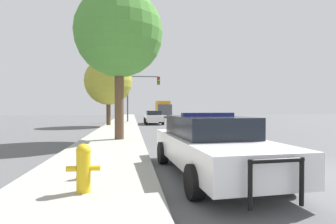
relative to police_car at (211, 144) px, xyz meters
name	(u,v)px	position (x,y,z in m)	size (l,w,h in m)	color
ground_plane	(292,171)	(2.22, 0.04, -0.76)	(110.00, 110.00, 0.00)	#565659
sidewalk_left	(91,176)	(-2.88, 0.04, -0.69)	(3.00, 110.00, 0.13)	#A3A099
police_car	(211,144)	(0.00, 0.00, 0.00)	(2.34, 5.25, 1.53)	white
fire_hydrant	(83,166)	(-2.80, -1.39, -0.16)	(0.59, 0.26, 0.88)	gold
traffic_light	(141,89)	(-0.91, 23.76, 3.09)	(3.76, 0.35, 5.26)	#424247
car_background_midblock	(153,117)	(0.30, 20.51, -0.03)	(1.89, 4.61, 1.37)	silver
box_truck	(163,108)	(3.68, 40.48, 0.81)	(2.73, 7.20, 2.88)	#474C51
tree_sidewalk_mid	(108,81)	(-3.98, 17.62, 3.27)	(4.21, 4.21, 6.02)	#4C3823
tree_sidewalk_near	(119,34)	(-2.53, 6.73, 4.51)	(4.27, 4.27, 7.30)	brown
traffic_cone	(83,168)	(-2.98, -0.47, -0.39)	(0.30, 0.30, 0.48)	orange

